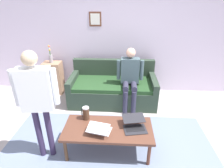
{
  "coord_description": "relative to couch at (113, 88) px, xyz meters",
  "views": [
    {
      "loc": [
        -0.16,
        2.16,
        2.22
      ],
      "look_at": [
        0.01,
        -0.77,
        0.8
      ],
      "focal_mm": 29.56,
      "sensor_mm": 36.0,
      "label": 1
    }
  ],
  "objects": [
    {
      "name": "flower_vase",
      "position": [
        1.47,
        -0.31,
        0.62
      ],
      "size": [
        0.09,
        0.09,
        0.41
      ],
      "color": "#9E979F",
      "rests_on": "side_shelf"
    },
    {
      "name": "side_shelf",
      "position": [
        1.47,
        -0.31,
        0.09
      ],
      "size": [
        0.42,
        0.32,
        0.79
      ],
      "color": "tan",
      "rests_on": "ground_plane"
    },
    {
      "name": "area_rug",
      "position": [
        -0.01,
        1.66,
        -0.3
      ],
      "size": [
        3.37,
        2.06,
        0.01
      ],
      "primitive_type": "cube",
      "color": "slate",
      "rests_on": "ground_plane"
    },
    {
      "name": "french_press",
      "position": [
        0.35,
        1.35,
        0.24
      ],
      "size": [
        0.12,
        0.1,
        0.24
      ],
      "color": "#4C3323",
      "rests_on": "coffee_table"
    },
    {
      "name": "laptop_center",
      "position": [
        0.1,
        1.65,
        0.17
      ],
      "size": [
        0.36,
        0.34,
        0.14
      ],
      "color": "silver",
      "rests_on": "coffee_table"
    },
    {
      "name": "person_standing",
      "position": [
        0.91,
        1.69,
        0.75
      ],
      "size": [
        0.58,
        0.24,
        1.64
      ],
      "color": "#322847",
      "rests_on": "ground_plane"
    },
    {
      "name": "laptop_left",
      "position": [
        -0.4,
        1.53,
        0.18
      ],
      "size": [
        0.39,
        0.41,
        0.14
      ],
      "color": "#28282D",
      "rests_on": "coffee_table"
    },
    {
      "name": "couch",
      "position": [
        0.0,
        0.0,
        0.0
      ],
      "size": [
        1.89,
        0.93,
        0.88
      ],
      "color": "#2C3C2E",
      "rests_on": "ground_plane"
    },
    {
      "name": "ground_plane",
      "position": [
        -0.04,
        1.57,
        -0.3
      ],
      "size": [
        7.68,
        7.68,
        0.0
      ],
      "primitive_type": "plane",
      "color": "#B0A8A5"
    },
    {
      "name": "person_seated",
      "position": [
        -0.36,
        0.23,
        0.42
      ],
      "size": [
        0.55,
        0.51,
        1.28
      ],
      "color": "#302F43",
      "rests_on": "ground_plane"
    },
    {
      "name": "coffee_table",
      "position": [
        -0.01,
        1.56,
        0.09
      ],
      "size": [
        1.32,
        0.61,
        0.44
      ],
      "color": "brown",
      "rests_on": "ground_plane"
    },
    {
      "name": "back_wall",
      "position": [
        -0.04,
        -0.63,
        1.05
      ],
      "size": [
        7.04,
        0.11,
        2.7
      ],
      "color": "silver",
      "rests_on": "ground_plane"
    }
  ]
}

